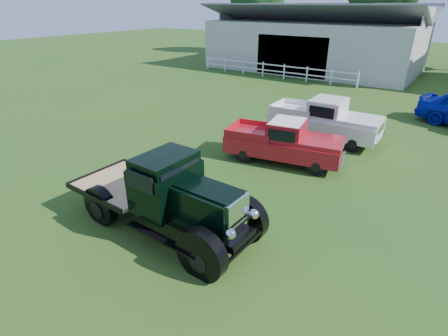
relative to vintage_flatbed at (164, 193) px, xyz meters
The scene contains 8 objects.
ground 1.61m from the vintage_flatbed, 83.27° to the left, with size 120.00×120.00×0.00m, color #23521A.
shed_left 28.04m from the vintage_flatbed, 104.20° to the left, with size 18.80×10.20×5.60m, color #B1B0AC, non-canonical shape.
fence_rail 22.56m from the vintage_flatbed, 110.41° to the left, with size 14.20×0.16×1.20m, color white, non-canonical shape.
tree_a 38.75m from the vintage_flatbed, 117.63° to the left, with size 6.30×6.30×10.50m, color #123B0D, non-canonical shape.
tree_b 35.65m from the vintage_flatbed, 96.28° to the left, with size 6.90×6.90×11.50m, color #123B0D, non-canonical shape.
vintage_flatbed is the anchor object (origin of this frame).
red_pickup 6.10m from the vintage_flatbed, 84.52° to the left, with size 4.68×1.80×1.71m, color #AD1520, non-canonical shape.
white_pickup 9.43m from the vintage_flatbed, 84.11° to the left, with size 5.10×1.98×1.87m, color silver, non-canonical shape.
Camera 1 is at (5.95, -6.93, 5.80)m, focal length 28.00 mm.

